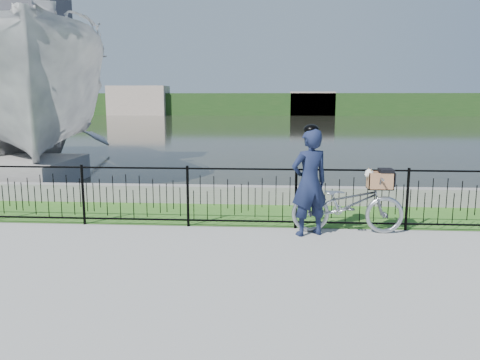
# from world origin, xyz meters

# --- Properties ---
(ground) EXTENTS (120.00, 120.00, 0.00)m
(ground) POSITION_xyz_m (0.00, 0.00, 0.00)
(ground) COLOR gray
(ground) RESTS_ON ground
(grass_strip) EXTENTS (60.00, 2.00, 0.01)m
(grass_strip) POSITION_xyz_m (0.00, 2.60, 0.00)
(grass_strip) COLOR #376A21
(grass_strip) RESTS_ON ground
(water) EXTENTS (120.00, 120.00, 0.00)m
(water) POSITION_xyz_m (0.00, 33.00, 0.00)
(water) COLOR black
(water) RESTS_ON ground
(quay_wall) EXTENTS (60.00, 0.30, 0.40)m
(quay_wall) POSITION_xyz_m (0.00, 3.60, 0.20)
(quay_wall) COLOR gray
(quay_wall) RESTS_ON ground
(fence) EXTENTS (14.00, 0.06, 1.15)m
(fence) POSITION_xyz_m (0.00, 1.60, 0.58)
(fence) COLOR black
(fence) RESTS_ON ground
(far_treeline) EXTENTS (120.00, 6.00, 3.00)m
(far_treeline) POSITION_xyz_m (0.00, 60.00, 1.50)
(far_treeline) COLOR #24451A
(far_treeline) RESTS_ON ground
(far_building_left) EXTENTS (8.00, 4.00, 4.00)m
(far_building_left) POSITION_xyz_m (-18.00, 58.00, 2.00)
(far_building_left) COLOR #AF9C8C
(far_building_left) RESTS_ON ground
(far_building_right) EXTENTS (6.00, 3.00, 3.20)m
(far_building_right) POSITION_xyz_m (6.00, 58.50, 1.60)
(far_building_right) COLOR #AF9C8C
(far_building_right) RESTS_ON ground
(bicycle_rig) EXTENTS (1.97, 0.69, 1.18)m
(bicycle_rig) POSITION_xyz_m (1.92, 1.40, 0.53)
(bicycle_rig) COLOR #A0A5AC
(bicycle_rig) RESTS_ON ground
(cyclist) EXTENTS (0.80, 0.69, 1.94)m
(cyclist) POSITION_xyz_m (1.21, 1.19, 0.96)
(cyclist) COLOR #141C38
(cyclist) RESTS_ON ground
(boat_near) EXTENTS (9.23, 12.36, 6.30)m
(boat_near) POSITION_xyz_m (-7.24, 8.25, 2.33)
(boat_near) COLOR #BABABA
(boat_near) RESTS_ON water
(boat_far) EXTENTS (9.47, 11.50, 2.07)m
(boat_far) POSITION_xyz_m (-9.37, 9.68, 1.04)
(boat_far) COLOR #BABABA
(boat_far) RESTS_ON water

